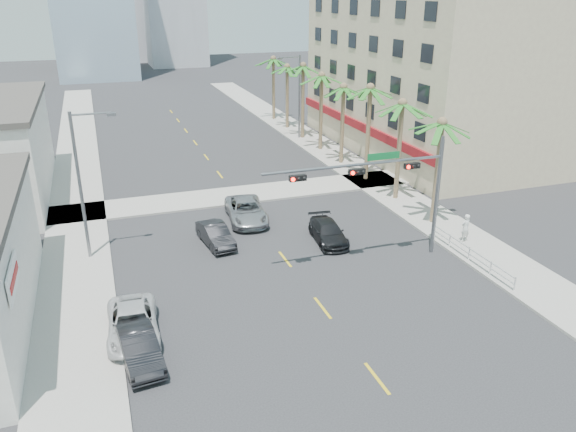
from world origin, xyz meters
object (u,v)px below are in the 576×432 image
object	(u,v)px
car_lane_left	(216,235)
car_lane_center	(246,211)
car_parked_mid	(139,347)
car_parked_far	(133,324)
pedestrian	(465,228)
car_lane_right	(328,232)
traffic_signal_mast	(391,180)

from	to	relation	value
car_lane_left	car_lane_center	world-z (taller)	car_lane_center
car_parked_mid	car_lane_center	distance (m)	16.73
car_parked_far	pedestrian	bearing A→B (deg)	13.59
car_parked_far	pedestrian	world-z (taller)	pedestrian
car_lane_right	pedestrian	bearing A→B (deg)	-14.85
traffic_signal_mast	car_lane_left	xyz separation A→B (m)	(-9.29, 5.55, -4.38)
car_parked_mid	car_lane_center	size ratio (longest dim) A/B	0.78
car_lane_left	car_lane_right	bearing A→B (deg)	-22.50
car_lane_right	car_lane_left	bearing A→B (deg)	170.95
car_parked_far	car_lane_center	xyz separation A→B (m)	(8.82, 12.27, 0.06)
car_parked_far	car_lane_right	bearing A→B (deg)	31.78
car_parked_mid	car_lane_right	world-z (taller)	car_parked_mid
car_parked_far	car_lane_center	bearing A→B (deg)	57.32
pedestrian	car_lane_center	bearing A→B (deg)	-48.15
car_lane_left	car_lane_right	size ratio (longest dim) A/B	0.92
pedestrian	car_parked_far	bearing A→B (deg)	-3.44
car_lane_left	car_lane_center	bearing A→B (deg)	40.98
car_parked_far	car_lane_right	world-z (taller)	car_parked_far
car_parked_far	car_lane_left	xyz separation A→B (m)	(5.89, 8.98, -0.02)
car_parked_mid	pedestrian	size ratio (longest dim) A/B	2.32
car_lane_center	pedestrian	distance (m)	14.85
traffic_signal_mast	car_parked_far	size ratio (longest dim) A/B	2.21
car_lane_left	car_lane_right	distance (m)	7.27
traffic_signal_mast	car_lane_left	distance (m)	11.68
traffic_signal_mast	car_parked_far	distance (m)	16.17
car_lane_right	pedestrian	distance (m)	8.80
car_lane_right	car_parked_far	bearing A→B (deg)	-145.12
car_parked_far	car_lane_right	distance (m)	14.72
traffic_signal_mast	car_lane_center	distance (m)	11.71
car_lane_left	pedestrian	size ratio (longest dim) A/B	2.22
car_parked_mid	car_lane_right	distance (m)	15.70
car_parked_mid	car_parked_far	bearing A→B (deg)	86.66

